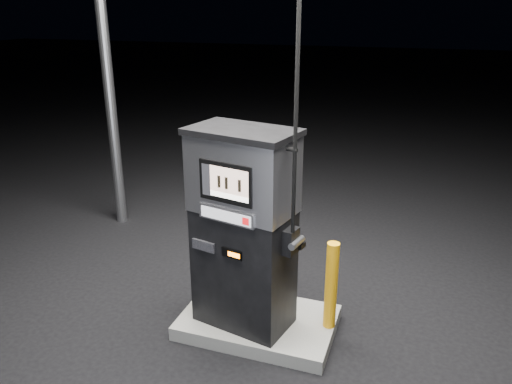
% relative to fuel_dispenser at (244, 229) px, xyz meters
% --- Properties ---
extents(ground, '(80.00, 80.00, 0.00)m').
position_rel_fuel_dispenser_xyz_m(ground, '(0.12, 0.10, -1.20)').
color(ground, black).
rests_on(ground, ground).
extents(pump_island, '(1.60, 1.00, 0.15)m').
position_rel_fuel_dispenser_xyz_m(pump_island, '(0.12, 0.10, -1.13)').
color(pump_island, slate).
rests_on(pump_island, ground).
extents(fuel_dispenser, '(1.18, 0.80, 4.24)m').
position_rel_fuel_dispenser_xyz_m(fuel_dispenser, '(0.00, 0.00, 0.00)').
color(fuel_dispenser, black).
rests_on(fuel_dispenser, pump_island).
extents(bollard_left, '(0.13, 0.13, 0.91)m').
position_rel_fuel_dispenser_xyz_m(bollard_left, '(-0.57, 0.12, -0.59)').
color(bollard_left, '#FFA90E').
rests_on(bollard_left, pump_island).
extents(bollard_right, '(0.15, 0.15, 0.94)m').
position_rel_fuel_dispenser_xyz_m(bollard_right, '(0.86, 0.19, -0.58)').
color(bollard_right, '#FFA90E').
rests_on(bollard_right, pump_island).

